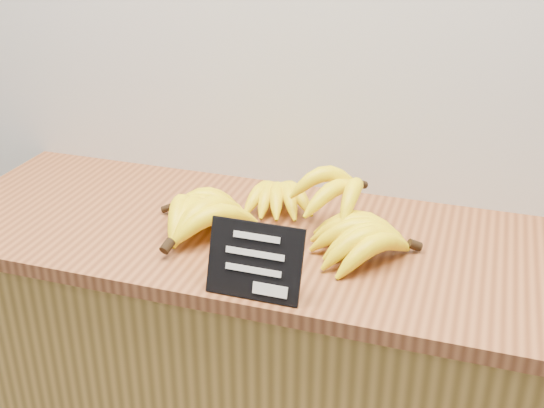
{
  "coord_description": "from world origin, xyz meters",
  "views": [
    {
      "loc": [
        0.43,
        1.56,
        1.6
      ],
      "look_at": [
        0.05,
        2.7,
        1.02
      ],
      "focal_mm": 45.0,
      "sensor_mm": 36.0,
      "label": 1
    }
  ],
  "objects": [
    {
      "name": "banana_pile",
      "position": [
        0.05,
        2.75,
        0.97
      ],
      "size": [
        0.58,
        0.37,
        0.12
      ],
      "color": "#FFEC0A",
      "rests_on": "counter_top"
    },
    {
      "name": "chalkboard_sign",
      "position": [
        0.08,
        2.52,
        1.0
      ],
      "size": [
        0.17,
        0.05,
        0.13
      ],
      "primitive_type": "cube",
      "rotation": [
        -0.34,
        0.0,
        0.0
      ],
      "color": "black",
      "rests_on": "counter_top"
    },
    {
      "name": "counter_top",
      "position": [
        0.05,
        2.75,
        0.92
      ],
      "size": [
        1.49,
        0.54,
        0.03
      ],
      "primitive_type": "cube",
      "color": "brown",
      "rests_on": "counter"
    }
  ]
}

